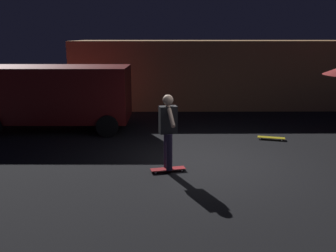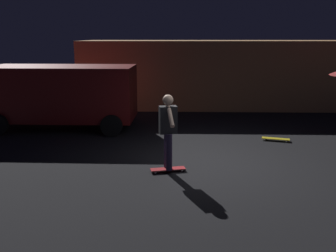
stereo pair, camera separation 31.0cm
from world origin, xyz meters
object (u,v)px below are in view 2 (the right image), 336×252
skateboard_ridden (168,169)px  skater (168,127)px  skateboard_spare (276,139)px  parked_van (62,93)px

skateboard_ridden → skater: skater is taller
skateboard_ridden → skater: bearing=0.0°
skateboard_ridden → skater: (0.00, 0.00, 0.98)m
skater → skateboard_spare: bearing=41.0°
skateboard_ridden → skateboard_spare: (3.05, 2.65, 0.00)m
parked_van → skateboard_ridden: bearing=-48.5°
skateboard_ridden → skateboard_spare: same height
parked_van → skater: bearing=-48.5°
parked_van → skater: (3.54, -4.00, -0.12)m
skateboard_ridden → skateboard_spare: size_ratio=1.00×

